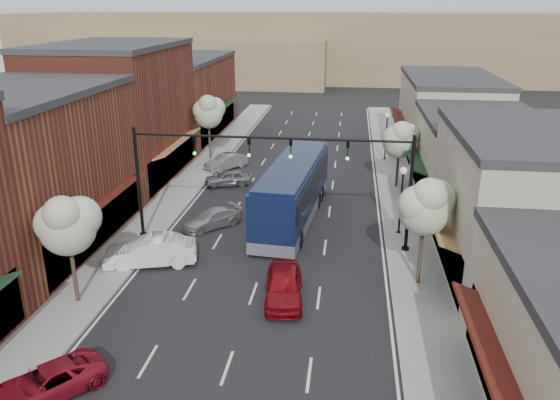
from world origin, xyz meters
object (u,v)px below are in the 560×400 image
(coach_bus, at_px, (293,191))
(parked_car_e, at_px, (226,162))
(lamp_post_far, at_px, (387,129))
(parked_car_b, at_px, (150,251))
(signal_mast_left, at_px, (176,168))
(parked_car_d, at_px, (228,178))
(tree_left_near, at_px, (67,223))
(tree_left_far, at_px, (209,111))
(lamp_post_near, at_px, (402,190))
(parked_car_a, at_px, (47,383))
(parked_car_c, at_px, (211,219))
(signal_mast_right, at_px, (368,175))
(tree_right_far, at_px, (400,139))
(red_hatchback, at_px, (284,285))
(tree_right_near, at_px, (426,205))

(coach_bus, xyz_separation_m, parked_car_e, (-7.11, 11.07, -1.39))
(lamp_post_far, distance_m, parked_car_b, 27.49)
(signal_mast_left, relative_size, parked_car_d, 2.20)
(tree_left_near, height_order, parked_car_d, tree_left_near)
(tree_left_far, bearing_deg, lamp_post_near, -43.89)
(coach_bus, relative_size, parked_car_a, 3.12)
(parked_car_c, bearing_deg, lamp_post_near, 45.53)
(tree_left_far, xyz_separation_m, parked_car_e, (2.05, -2.61, -3.94))
(signal_mast_right, height_order, tree_right_far, signal_mast_right)
(tree_left_far, relative_size, lamp_post_near, 1.38)
(signal_mast_left, distance_m, parked_car_d, 11.56)
(lamp_post_far, bearing_deg, coach_bus, -113.64)
(tree_right_far, bearing_deg, parked_car_b, -133.19)
(red_hatchback, bearing_deg, parked_car_e, 103.58)
(signal_mast_right, bearing_deg, parked_car_d, 134.42)
(parked_car_a, bearing_deg, signal_mast_right, 90.92)
(signal_mast_right, xyz_separation_m, red_hatchback, (-4.03, -6.35, -3.85))
(parked_car_b, bearing_deg, lamp_post_near, 97.46)
(signal_mast_left, bearing_deg, parked_car_a, -92.29)
(tree_right_far, bearing_deg, signal_mast_left, -139.46)
(tree_left_far, relative_size, coach_bus, 0.47)
(signal_mast_right, bearing_deg, parked_car_c, 167.31)
(tree_left_near, relative_size, parked_car_c, 1.39)
(tree_left_far, bearing_deg, tree_right_far, -19.87)
(parked_car_e, bearing_deg, lamp_post_far, 56.76)
(parked_car_b, bearing_deg, red_hatchback, 54.34)
(signal_mast_right, height_order, parked_car_d, signal_mast_right)
(coach_bus, xyz_separation_m, parked_car_c, (-5.11, -2.05, -1.46))
(lamp_post_near, distance_m, red_hatchback, 11.04)
(signal_mast_left, distance_m, parked_car_c, 4.81)
(parked_car_d, bearing_deg, red_hatchback, 3.66)
(tree_right_near, height_order, parked_car_e, tree_right_near)
(tree_right_near, relative_size, parked_car_c, 1.46)
(red_hatchback, bearing_deg, signal_mast_right, 51.41)
(lamp_post_near, bearing_deg, coach_bus, 165.67)
(tree_left_near, bearing_deg, coach_bus, 53.36)
(lamp_post_near, xyz_separation_m, lamp_post_far, (0.00, 17.50, 0.00))
(parked_car_d, bearing_deg, tree_left_far, -172.71)
(lamp_post_far, bearing_deg, parked_car_d, -144.38)
(parked_car_b, distance_m, parked_car_d, 14.44)
(lamp_post_far, bearing_deg, parked_car_c, -124.00)
(tree_left_far, bearing_deg, signal_mast_right, -52.29)
(signal_mast_right, relative_size, parked_car_b, 1.64)
(tree_right_far, xyz_separation_m, tree_left_near, (-16.60, -20.00, 0.23))
(tree_left_near, relative_size, parked_car_b, 1.13)
(tree_right_near, xyz_separation_m, tree_right_far, (0.00, 16.00, -0.46))
(tree_left_near, distance_m, parked_car_a, 7.65)
(tree_right_near, distance_m, parked_car_b, 15.00)
(tree_right_near, height_order, tree_left_near, tree_right_near)
(tree_right_far, bearing_deg, lamp_post_far, 93.88)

